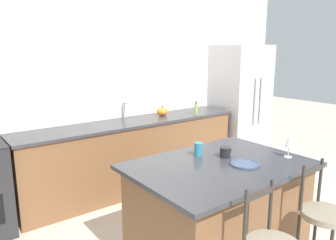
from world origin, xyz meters
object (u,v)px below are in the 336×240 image
(bar_stool_far, at_px, (322,228))
(tumbler_cup, at_px, (198,149))
(pumpkin_decoration, at_px, (162,112))
(wine_glass, at_px, (289,142))
(coffee_mug, at_px, (225,152))
(soap_bottle, at_px, (196,109))
(refrigerator, at_px, (239,105))
(dinner_plate, at_px, (245,164))

(bar_stool_far, distance_m, tumbler_cup, 1.13)
(pumpkin_decoration, bearing_deg, wine_glass, -93.18)
(wine_glass, distance_m, coffee_mug, 0.56)
(coffee_mug, bearing_deg, tumbler_cup, 134.24)
(tumbler_cup, bearing_deg, wine_glass, -39.65)
(wine_glass, bearing_deg, bar_stool_far, -119.23)
(wine_glass, relative_size, coffee_mug, 1.59)
(coffee_mug, bearing_deg, soap_bottle, 56.41)
(refrigerator, distance_m, coffee_mug, 2.61)
(refrigerator, height_order, dinner_plate, refrigerator)
(refrigerator, bearing_deg, wine_glass, -129.28)
(dinner_plate, bearing_deg, tumbler_cup, 109.90)
(pumpkin_decoration, bearing_deg, tumbler_cup, -115.11)
(coffee_mug, bearing_deg, dinner_plate, -94.52)
(refrigerator, height_order, pumpkin_decoration, refrigerator)
(refrigerator, height_order, tumbler_cup, refrigerator)
(refrigerator, relative_size, bar_stool_far, 1.85)
(coffee_mug, height_order, tumbler_cup, tumbler_cup)
(dinner_plate, height_order, pumpkin_decoration, pumpkin_decoration)
(wine_glass, bearing_deg, tumbler_cup, 140.35)
(refrigerator, relative_size, pumpkin_decoration, 12.63)
(coffee_mug, relative_size, tumbler_cup, 1.03)
(dinner_plate, bearing_deg, bar_stool_far, -73.17)
(tumbler_cup, bearing_deg, dinner_plate, -70.10)
(tumbler_cup, relative_size, soap_bottle, 0.65)
(dinner_plate, distance_m, coffee_mug, 0.24)
(refrigerator, relative_size, tumbler_cup, 15.73)
(dinner_plate, xyz_separation_m, soap_bottle, (1.03, 1.76, 0.09))
(dinner_plate, relative_size, wine_glass, 1.22)
(refrigerator, distance_m, pumpkin_decoration, 1.49)
(tumbler_cup, bearing_deg, bar_stool_far, -71.92)
(wine_glass, height_order, soap_bottle, soap_bottle)
(tumbler_cup, height_order, soap_bottle, soap_bottle)
(wine_glass, bearing_deg, refrigerator, 50.72)
(wine_glass, distance_m, soap_bottle, 1.94)
(pumpkin_decoration, bearing_deg, soap_bottle, -22.87)
(dinner_plate, distance_m, soap_bottle, 2.04)
(wine_glass, height_order, tumbler_cup, wine_glass)
(bar_stool_far, distance_m, soap_bottle, 2.54)
(bar_stool_far, xyz_separation_m, soap_bottle, (0.85, 2.35, 0.46))
(wine_glass, height_order, pumpkin_decoration, wine_glass)
(refrigerator, distance_m, tumbler_cup, 2.64)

